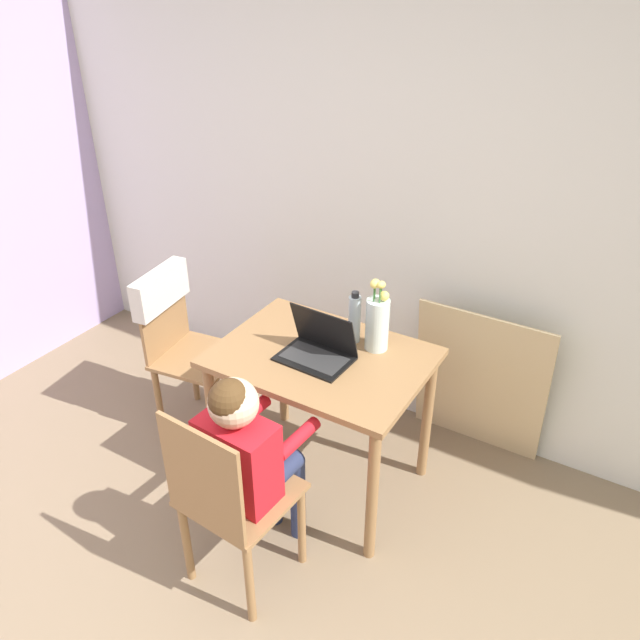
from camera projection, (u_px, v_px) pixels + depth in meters
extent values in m
cube|color=silver|center=(406.00, 201.00, 3.09)|extent=(6.40, 0.05, 2.50)
cube|color=olive|center=(322.00, 358.00, 2.81)|extent=(0.95, 0.69, 0.03)
cylinder|color=olive|center=(214.00, 427.00, 2.97)|extent=(0.05, 0.05, 0.72)
cylinder|color=olive|center=(372.00, 496.00, 2.60)|extent=(0.05, 0.05, 0.72)
cylinder|color=olive|center=(283.00, 366.00, 3.41)|extent=(0.05, 0.05, 0.72)
cylinder|color=olive|center=(427.00, 418.00, 3.03)|extent=(0.05, 0.05, 0.72)
cube|color=olive|center=(241.00, 494.00, 2.49)|extent=(0.43, 0.43, 0.02)
cube|color=olive|center=(202.00, 480.00, 2.23)|extent=(0.38, 0.04, 0.45)
cylinder|color=olive|center=(302.00, 525.00, 2.64)|extent=(0.04, 0.04, 0.44)
cylinder|color=olive|center=(241.00, 491.00, 2.81)|extent=(0.04, 0.04, 0.44)
cylinder|color=olive|center=(250.00, 583.00, 2.40)|extent=(0.04, 0.04, 0.44)
cylinder|color=olive|center=(187.00, 542.00, 2.57)|extent=(0.04, 0.04, 0.44)
cube|color=olive|center=(199.00, 357.00, 3.33)|extent=(0.45, 0.45, 0.02)
cube|color=olive|center=(163.00, 312.00, 3.27)|extent=(0.07, 0.38, 0.45)
cylinder|color=olive|center=(213.00, 418.00, 3.25)|extent=(0.04, 0.04, 0.44)
cylinder|color=olive|center=(245.00, 382.00, 3.52)|extent=(0.04, 0.04, 0.44)
cylinder|color=olive|center=(159.00, 402.00, 3.37)|extent=(0.04, 0.04, 0.44)
cylinder|color=olive|center=(194.00, 368.00, 3.64)|extent=(0.04, 0.04, 0.44)
cube|color=beige|center=(160.00, 289.00, 3.20)|extent=(0.13, 0.40, 0.20)
cube|color=red|center=(238.00, 459.00, 2.39)|extent=(0.32, 0.20, 0.36)
sphere|color=beige|center=(233.00, 403.00, 2.25)|extent=(0.19, 0.19, 0.19)
sphere|color=#4C3319|center=(230.00, 400.00, 2.23)|extent=(0.16, 0.16, 0.16)
cylinder|color=navy|center=(276.00, 476.00, 2.54)|extent=(0.11, 0.29, 0.09)
cylinder|color=navy|center=(251.00, 463.00, 2.61)|extent=(0.11, 0.29, 0.09)
cylinder|color=navy|center=(298.00, 497.00, 2.76)|extent=(0.07, 0.07, 0.46)
cylinder|color=navy|center=(274.00, 484.00, 2.83)|extent=(0.07, 0.07, 0.46)
cylinder|color=red|center=(298.00, 439.00, 2.47)|extent=(0.07, 0.24, 0.06)
cylinder|color=red|center=(248.00, 415.00, 2.60)|extent=(0.07, 0.24, 0.06)
cube|color=black|center=(314.00, 359.00, 2.77)|extent=(0.33, 0.23, 0.01)
cube|color=#2D2D2D|center=(314.00, 358.00, 2.76)|extent=(0.29, 0.17, 0.00)
cube|color=black|center=(324.00, 330.00, 2.77)|extent=(0.32, 0.08, 0.21)
cube|color=black|center=(324.00, 329.00, 2.77)|extent=(0.29, 0.07, 0.19)
cylinder|color=silver|center=(377.00, 324.00, 2.79)|extent=(0.11, 0.11, 0.25)
cylinder|color=#3D7A38|center=(383.00, 318.00, 2.77)|extent=(0.01, 0.01, 0.22)
sphere|color=#EFDB66|center=(384.00, 296.00, 2.71)|extent=(0.04, 0.04, 0.04)
cylinder|color=#3D7A38|center=(380.00, 311.00, 2.78)|extent=(0.01, 0.01, 0.26)
sphere|color=#EFDB66|center=(382.00, 285.00, 2.71)|extent=(0.03, 0.03, 0.03)
cylinder|color=#3D7A38|center=(374.00, 311.00, 2.78)|extent=(0.01, 0.01, 0.27)
sphere|color=#EFDB66|center=(375.00, 283.00, 2.71)|extent=(0.04, 0.04, 0.04)
cylinder|color=#3D7A38|center=(373.00, 312.00, 2.75)|extent=(0.01, 0.01, 0.28)
sphere|color=#EFDB66|center=(374.00, 284.00, 2.68)|extent=(0.04, 0.04, 0.04)
cylinder|color=#3D7A38|center=(379.00, 314.00, 2.74)|extent=(0.01, 0.01, 0.29)
sphere|color=#EFDB66|center=(380.00, 285.00, 2.66)|extent=(0.03, 0.03, 0.03)
cylinder|color=silver|center=(354.00, 319.00, 2.85)|extent=(0.06, 0.06, 0.23)
cylinder|color=#262628|center=(355.00, 295.00, 2.78)|extent=(0.03, 0.03, 0.03)
cube|color=tan|center=(479.00, 382.00, 3.19)|extent=(0.68, 0.13, 0.83)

